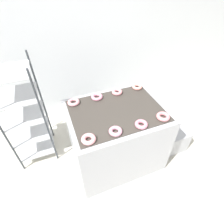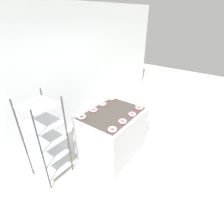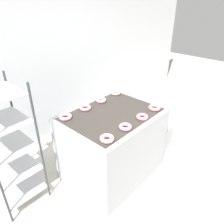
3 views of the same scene
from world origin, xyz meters
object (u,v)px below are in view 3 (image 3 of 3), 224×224
(donut_far_midright, at_px, (101,100))
(donut_near_midleft, at_px, (125,127))
(baking_rack_cart, at_px, (8,147))
(donut_far_left, at_px, (66,117))
(donut_near_midright, at_px, (142,117))
(donut_far_midleft, at_px, (85,108))
(donut_near_right, at_px, (154,108))
(donut_near_left, at_px, (107,138))
(glaze_bin, at_px, (159,138))
(fryer_machine, at_px, (112,144))
(donut_far_right, at_px, (116,93))

(donut_far_midright, bearing_deg, donut_near_midleft, -114.27)
(baking_rack_cart, bearing_deg, donut_near_midleft, -43.32)
(donut_far_left, bearing_deg, donut_near_midright, -47.99)
(donut_far_midleft, bearing_deg, donut_near_right, -47.95)
(donut_near_left, bearing_deg, donut_far_midleft, 65.44)
(donut_near_left, distance_m, donut_near_right, 0.90)
(glaze_bin, distance_m, donut_near_right, 0.93)
(glaze_bin, bearing_deg, fryer_machine, 168.38)
(fryer_machine, xyz_separation_m, donut_near_midleft, (-0.15, -0.34, 0.50))
(fryer_machine, xyz_separation_m, donut_near_midright, (0.15, -0.35, 0.50))
(fryer_machine, relative_size, donut_near_midright, 8.36)
(donut_near_left, xyz_separation_m, donut_near_right, (0.90, 0.01, -0.00))
(donut_far_left, bearing_deg, donut_near_midleft, -65.40)
(glaze_bin, bearing_deg, baking_rack_cart, 159.80)
(donut_near_left, height_order, donut_near_right, donut_near_left)
(donut_far_midleft, bearing_deg, donut_far_midright, 1.17)
(donut_far_right, bearing_deg, donut_far_left, -178.73)
(fryer_machine, relative_size, donut_far_left, 7.82)
(baking_rack_cart, height_order, donut_near_midleft, baking_rack_cart)
(donut_far_midright, bearing_deg, baking_rack_cart, 170.04)
(donut_near_midright, relative_size, donut_far_left, 0.94)
(baking_rack_cart, bearing_deg, donut_near_left, -53.98)
(fryer_machine, bearing_deg, donut_near_midleft, -114.61)
(fryer_machine, bearing_deg, donut_near_right, -36.27)
(donut_near_midleft, bearing_deg, donut_near_left, -179.78)
(glaze_bin, distance_m, donut_far_midleft, 1.43)
(donut_far_midright, bearing_deg, donut_far_right, 2.54)
(fryer_machine, bearing_deg, donut_near_midright, -66.62)
(donut_near_left, relative_size, donut_far_midright, 1.04)
(donut_near_midleft, bearing_deg, fryer_machine, 65.39)
(glaze_bin, relative_size, donut_near_right, 2.47)
(donut_far_left, bearing_deg, donut_near_left, -89.26)
(glaze_bin, xyz_separation_m, donut_far_left, (-1.38, 0.52, 0.79))
(donut_near_midleft, distance_m, donut_near_midright, 0.30)
(baking_rack_cart, xyz_separation_m, donut_far_midleft, (0.95, -0.23, 0.19))
(donut_far_midright, bearing_deg, donut_near_right, -65.74)
(donut_far_midright, relative_size, donut_far_right, 1.01)
(donut_far_left, bearing_deg, donut_near_right, -35.95)
(donut_near_midright, xyz_separation_m, donut_far_midright, (-0.00, 0.68, 0.00))
(donut_far_left, bearing_deg, fryer_machine, -35.64)
(baking_rack_cart, xyz_separation_m, donut_far_right, (1.57, -0.20, 0.20))
(donut_far_midleft, bearing_deg, donut_far_right, 1.89)
(glaze_bin, height_order, donut_far_right, donut_far_right)
(donut_far_midleft, bearing_deg, donut_near_midleft, -90.76)
(donut_far_right, bearing_deg, glaze_bin, -49.87)
(glaze_bin, distance_m, donut_near_midleft, 1.34)
(donut_near_midleft, xyz_separation_m, donut_far_midright, (0.30, 0.67, 0.00))
(donut_near_right, bearing_deg, baking_rack_cart, 150.28)
(donut_near_midright, bearing_deg, baking_rack_cart, 144.18)
(baking_rack_cart, relative_size, donut_near_midleft, 10.50)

